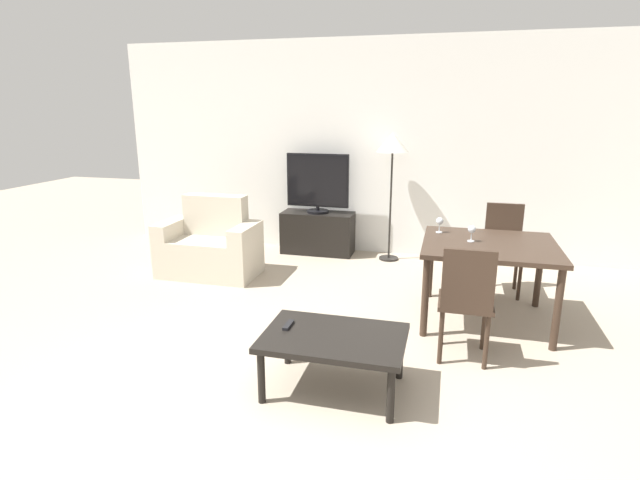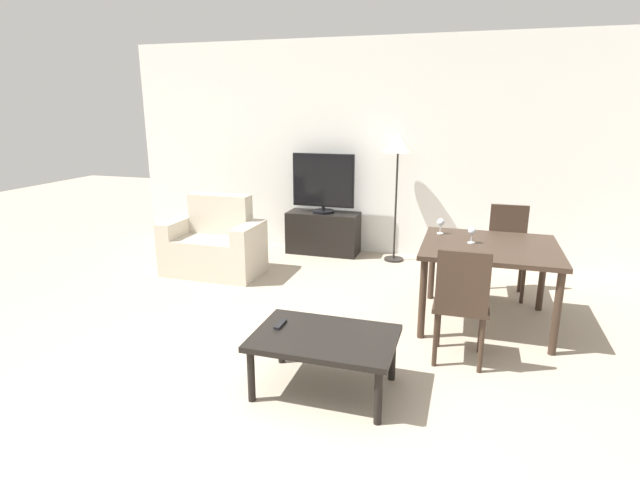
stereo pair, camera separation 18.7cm
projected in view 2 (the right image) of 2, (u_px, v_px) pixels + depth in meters
ground_plane at (253, 422)px, 3.07m from camera, size 18.00×18.00×0.00m
wall_back at (378, 149)px, 6.32m from camera, size 6.80×0.06×2.70m
armchair at (215, 246)px, 5.75m from camera, size 1.10×0.63×0.89m
tv_stand at (323, 233)px, 6.54m from camera, size 0.93×0.39×0.54m
tv at (323, 183)px, 6.37m from camera, size 0.81×0.28×0.76m
coffee_table at (324, 342)px, 3.33m from camera, size 0.95×0.65×0.41m
dining_table at (489, 254)px, 4.31m from camera, size 1.14×1.05×0.73m
dining_chair_near at (461, 300)px, 3.64m from camera, size 0.40×0.40×0.91m
dining_chair_far at (507, 245)px, 5.06m from camera, size 0.40×0.40×0.91m
floor_lamp at (398, 149)px, 5.93m from camera, size 0.38×0.38×1.57m
remote_primary at (280, 324)px, 3.46m from camera, size 0.04×0.15×0.02m
wine_glass_left at (472, 232)px, 4.32m from camera, size 0.07×0.07×0.15m
wine_glass_center at (441, 223)px, 4.63m from camera, size 0.07×0.07×0.15m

